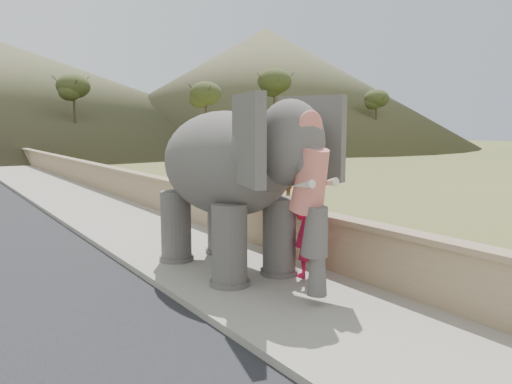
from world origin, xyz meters
TOP-DOWN VIEW (x-y plane):
  - ground at (0.00, 0.00)m, footprint 160.00×160.00m
  - walkway at (0.00, 10.00)m, footprint 3.00×120.00m
  - parapet at (1.65, 10.00)m, footprint 0.30×120.00m
  - cow at (6.35, 9.22)m, footprint 1.54×1.26m
  - distant_car at (15.87, 33.93)m, footprint 4.35×2.05m
  - bus_white at (26.64, 34.18)m, footprint 11.28×5.10m
  - bus_orange at (31.74, 31.83)m, footprint 11.26×4.23m
  - hill_right at (36.00, 52.00)m, footprint 56.00×56.00m
  - hill_far at (5.00, 70.00)m, footprint 80.00×80.00m
  - elephant_and_man at (0.02, 2.53)m, footprint 2.48×4.48m
  - trees at (3.59, 32.13)m, footprint 48.58×36.01m

SIDE VIEW (x-z plane):
  - ground at x=0.00m, z-range 0.00..0.00m
  - walkway at x=0.00m, z-range 0.00..0.15m
  - parapet at x=1.65m, z-range 0.00..1.10m
  - cow at x=6.35m, z-range 0.00..1.19m
  - distant_car at x=15.87m, z-range 0.00..1.44m
  - bus_white at x=26.64m, z-range 0.00..3.10m
  - bus_orange at x=31.74m, z-range 0.00..3.10m
  - elephant_and_man at x=0.02m, z-range 0.14..3.33m
  - trees at x=3.59m, z-range -0.57..8.28m
  - hill_far at x=5.00m, z-range 0.00..14.00m
  - hill_right at x=36.00m, z-range 0.00..16.00m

